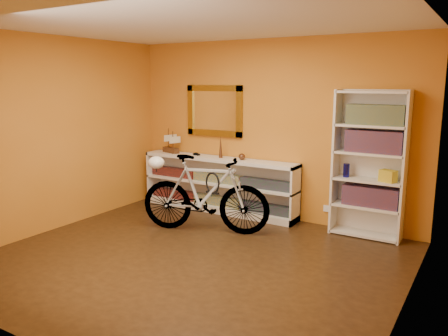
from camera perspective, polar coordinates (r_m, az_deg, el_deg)
The scene contains 24 objects.
floor at distance 5.21m, azimuth -4.10°, elevation -11.64°, with size 4.50×4.00×0.01m, color black.
ceiling at distance 4.85m, azimuth -4.54°, elevation 18.16°, with size 4.50×4.00×0.01m, color silver.
back_wall at distance 6.58m, azimuth 5.96°, elevation 4.85°, with size 4.50×0.01×2.60m, color #B86B1B.
left_wall at distance 6.43m, azimuth -20.90°, elevation 4.04°, with size 0.01×4.00×2.60m, color #B86B1B.
right_wall at distance 4.00m, azimuth 22.93°, elevation 0.08°, with size 0.01×4.00×2.60m, color #B86B1B.
gilt_mirror at distance 6.98m, azimuth -1.25°, elevation 7.31°, with size 0.98×0.06×0.78m, color olive.
wall_socket at distance 6.43m, azimuth 12.97°, elevation -5.06°, with size 0.09×0.01×0.09m, color silver.
console_unit at distance 6.94m, azimuth -0.75°, elevation -2.11°, with size 2.60×0.35×0.85m, color silver, non-canonical shape.
cd_row_lower at distance 6.98m, azimuth -0.83°, elevation -4.18°, with size 2.50×0.13×0.14m, color black.
cd_row_upper at distance 6.90m, azimuth -0.84°, elevation -1.26°, with size 2.50×0.13×0.14m, color navy.
model_ship at distance 7.34m, azimuth -6.81°, elevation 3.49°, with size 0.33×0.13×0.40m, color #3C2210, non-canonical shape.
toy_car at distance 7.07m, azimuth -3.53°, elevation 1.64°, with size 0.00×0.00×0.00m, color black.
bronze_ornament at distance 6.80m, azimuth -0.43°, elevation 2.75°, with size 0.06×0.06×0.34m, color #4F2D1B.
decorative_orb at distance 6.63m, azimuth 2.30°, elevation 1.45°, with size 0.10×0.10×0.10m, color #4F2D1B.
bookcase at distance 5.99m, azimuth 18.00°, elevation 0.37°, with size 0.90×0.30×1.90m, color silver, non-canonical shape.
book_row_a at distance 6.06m, azimuth 18.24°, elevation -3.44°, with size 0.70×0.22×0.26m, color maroon.
book_row_b at distance 5.93m, azimuth 18.65°, elevation 3.22°, with size 0.70×0.22×0.28m, color maroon.
book_row_c at distance 5.90m, azimuth 18.85°, elevation 6.45°, with size 0.70×0.22×0.25m, color navy.
travel_mug at distance 6.06m, azimuth 15.34°, elevation -0.29°, with size 0.08×0.08×0.18m, color navy.
red_tin at distance 5.99m, azimuth 16.55°, elevation 6.26°, with size 0.13×0.13×0.17m, color maroon.
yellow_bag at distance 5.92m, azimuth 20.20°, elevation -0.97°, with size 0.19×0.13×0.15m, color gold.
bicycle at distance 5.96m, azimuth -2.44°, elevation -3.33°, with size 1.78×0.46×1.05m, color silver.
helmet at distance 6.09m, azimuth -8.64°, elevation 0.70°, with size 0.23×0.22×0.17m, color white.
u_lock at distance 5.90m, azimuth -1.47°, elevation -1.91°, with size 0.22×0.22×0.02m, color black.
Camera 1 is at (2.81, -3.90, 2.00)m, focal length 35.82 mm.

